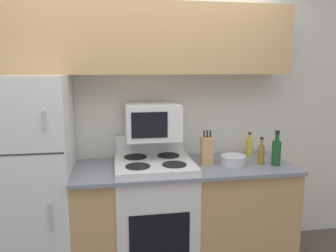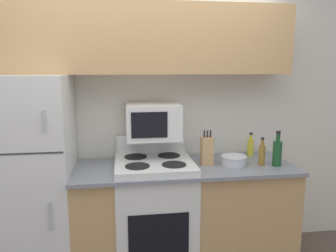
% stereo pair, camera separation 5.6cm
% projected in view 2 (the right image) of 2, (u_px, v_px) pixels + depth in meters
% --- Properties ---
extents(wall_back, '(8.00, 0.05, 2.55)m').
position_uv_depth(wall_back, '(141.00, 117.00, 3.04)').
color(wall_back, silver).
rests_on(wall_back, ground_plane).
extents(lower_cabinets, '(1.86, 0.68, 0.91)m').
position_uv_depth(lower_cabinets, '(184.00, 215.00, 2.88)').
color(lower_cabinets, tan).
rests_on(lower_cabinets, ground_plane).
extents(refrigerator, '(0.69, 0.67, 1.67)m').
position_uv_depth(refrigerator, '(29.00, 180.00, 2.63)').
color(refrigerator, white).
rests_on(refrigerator, ground_plane).
extents(upper_cabinets, '(2.55, 0.33, 0.58)m').
position_uv_depth(upper_cabinets, '(142.00, 39.00, 2.73)').
color(upper_cabinets, tan).
rests_on(upper_cabinets, refrigerator).
extents(stove, '(0.65, 0.66, 1.12)m').
position_uv_depth(stove, '(154.00, 213.00, 2.82)').
color(stove, white).
rests_on(stove, ground_plane).
extents(microwave, '(0.46, 0.38, 0.30)m').
position_uv_depth(microwave, '(153.00, 121.00, 2.81)').
color(microwave, white).
rests_on(microwave, stove).
extents(knife_block, '(0.10, 0.10, 0.30)m').
position_uv_depth(knife_block, '(207.00, 151.00, 2.80)').
color(knife_block, tan).
rests_on(knife_block, lower_cabinets).
extents(bowl, '(0.22, 0.22, 0.08)m').
position_uv_depth(bowl, '(234.00, 160.00, 2.79)').
color(bowl, silver).
rests_on(bowl, lower_cabinets).
extents(bottle_vinegar, '(0.06, 0.06, 0.24)m').
position_uv_depth(bottle_vinegar, '(262.00, 154.00, 2.79)').
color(bottle_vinegar, olive).
rests_on(bottle_vinegar, lower_cabinets).
extents(bottle_wine_green, '(0.08, 0.08, 0.30)m').
position_uv_depth(bottle_wine_green, '(277.00, 152.00, 2.77)').
color(bottle_wine_green, '#194C23').
rests_on(bottle_wine_green, lower_cabinets).
extents(bottle_cooking_spray, '(0.06, 0.06, 0.22)m').
position_uv_depth(bottle_cooking_spray, '(250.00, 147.00, 3.10)').
color(bottle_cooking_spray, gold).
rests_on(bottle_cooking_spray, lower_cabinets).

